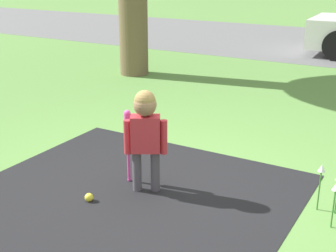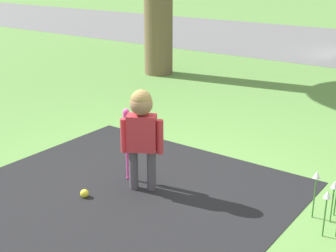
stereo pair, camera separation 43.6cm
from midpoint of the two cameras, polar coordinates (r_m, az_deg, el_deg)
name	(u,v)px [view 2 (the right image)]	position (r m, az deg, el deg)	size (l,w,h in m)	color
ground_plane	(172,190)	(4.41, 3.29, -7.82)	(60.00, 60.00, 0.00)	#5B8C42
child	(142,126)	(4.17, -0.25, -0.09)	(0.35, 0.26, 0.96)	#4C4751
baseball_bat	(127,134)	(4.42, -2.25, -1.07)	(0.06, 0.06, 0.73)	#E54CA5
sports_ball	(84,193)	(4.29, -7.29, -8.23)	(0.08, 0.08, 0.08)	yellow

